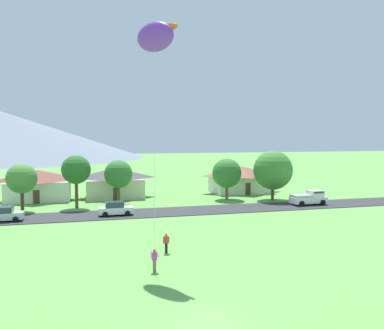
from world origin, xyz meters
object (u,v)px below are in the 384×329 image
(house_leftmost, at_px, (39,185))
(tree_near_left, at_px, (273,170))
(tree_left_of_center, at_px, (76,170))
(kite_flyer_with_kite, at_px, (155,38))
(parked_car_white_west_end, at_px, (116,209))
(watcher_person, at_px, (166,243))
(tree_near_right, at_px, (227,173))
(parked_car_silver_mid_west, at_px, (4,214))
(pickup_truck_white_west_side, at_px, (309,198))
(tree_far_right, at_px, (118,174))
(house_right_center, at_px, (241,179))
(house_left_center, at_px, (114,182))

(house_leftmost, bearing_deg, tree_near_left, -14.51)
(tree_left_of_center, distance_m, kite_flyer_with_kite, 28.28)
(parked_car_white_west_end, height_order, watcher_person, parked_car_white_west_end)
(tree_near_right, height_order, parked_car_silver_mid_west, tree_near_right)
(tree_left_of_center, distance_m, pickup_truck_white_west_side, 32.97)
(pickup_truck_white_west_side, bearing_deg, house_leftmost, 159.35)
(tree_near_left, xyz_separation_m, tree_far_right, (-23.23, 1.95, -0.23))
(parked_car_white_west_end, relative_size, pickup_truck_white_west_side, 0.80)
(house_right_center, height_order, pickup_truck_white_west_side, house_right_center)
(house_left_center, xyz_separation_m, house_right_center, (21.78, 0.16, -0.11))
(parked_car_white_west_end, bearing_deg, house_right_center, 34.17)
(house_leftmost, bearing_deg, tree_left_of_center, -55.27)
(parked_car_silver_mid_west, relative_size, watcher_person, 2.52)
(house_right_center, distance_m, tree_far_right, 23.02)
(house_left_center, relative_size, kite_flyer_with_kite, 0.51)
(house_left_center, height_order, tree_near_right, tree_near_right)
(tree_near_left, relative_size, watcher_person, 4.56)
(tree_near_left, height_order, tree_left_of_center, tree_near_left)
(tree_left_of_center, height_order, watcher_person, tree_left_of_center)
(house_right_center, distance_m, pickup_truck_white_west_side, 15.49)
(house_left_center, bearing_deg, parked_car_silver_mid_west, -131.10)
(tree_near_left, bearing_deg, watcher_person, -132.41)
(tree_left_of_center, height_order, parked_car_white_west_end, tree_left_of_center)
(tree_left_of_center, bearing_deg, parked_car_silver_mid_west, -138.50)
(tree_left_of_center, distance_m, tree_near_right, 22.53)
(parked_car_silver_mid_west, bearing_deg, watcher_person, -46.82)
(house_left_center, height_order, tree_near_left, tree_near_left)
(tree_near_right, bearing_deg, tree_left_of_center, -175.35)
(tree_far_right, relative_size, pickup_truck_white_west_side, 1.22)
(parked_car_silver_mid_west, distance_m, kite_flyer_with_kite, 28.40)
(house_left_center, distance_m, tree_left_of_center, 10.66)
(tree_left_of_center, xyz_separation_m, pickup_truck_white_west_side, (32.16, -5.96, -4.20))
(tree_far_right, xyz_separation_m, watcher_person, (2.07, -25.11, -3.52))
(house_right_center, height_order, tree_far_right, tree_far_right)
(house_leftmost, bearing_deg, kite_flyer_with_kite, -68.81)
(tree_left_of_center, bearing_deg, house_leftmost, 124.73)
(house_right_center, height_order, tree_left_of_center, tree_left_of_center)
(house_left_center, height_order, house_right_center, house_left_center)
(tree_near_right, bearing_deg, tree_far_right, -178.15)
(parked_car_white_west_end, bearing_deg, tree_near_right, 25.65)
(house_right_center, bearing_deg, tree_near_left, -80.67)
(house_right_center, relative_size, parked_car_silver_mid_west, 2.52)
(tree_far_right, distance_m, parked_car_silver_mid_west, 16.40)
(house_leftmost, relative_size, tree_left_of_center, 1.37)
(tree_near_right, height_order, pickup_truck_white_west_side, tree_near_right)
(house_leftmost, height_order, tree_near_left, tree_near_left)
(parked_car_silver_mid_west, distance_m, pickup_truck_white_west_side, 40.10)
(pickup_truck_white_west_side, bearing_deg, parked_car_white_west_end, -178.57)
(house_leftmost, relative_size, tree_near_right, 1.56)
(tree_near_left, distance_m, parked_car_silver_mid_west, 37.66)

